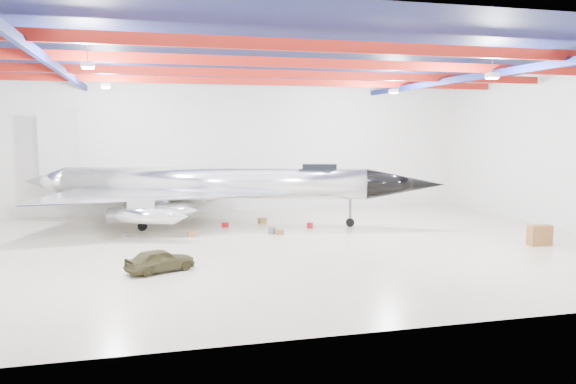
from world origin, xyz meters
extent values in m
plane|color=beige|center=(0.00, 0.00, 0.00)|extent=(40.00, 40.00, 0.00)
plane|color=silver|center=(0.00, 15.00, 5.50)|extent=(40.00, 0.00, 40.00)
plane|color=silver|center=(20.00, 0.00, 5.50)|extent=(0.00, 30.00, 30.00)
plane|color=#0A0F38|center=(0.00, 0.00, 11.00)|extent=(40.00, 40.00, 0.00)
cube|color=maroon|center=(0.00, -9.00, 10.40)|extent=(39.50, 0.25, 0.50)
cube|color=maroon|center=(0.00, -3.00, 10.40)|extent=(39.50, 0.25, 0.50)
cube|color=maroon|center=(0.00, 3.00, 10.40)|extent=(39.50, 0.25, 0.50)
cube|color=maroon|center=(0.00, 9.00, 10.40)|extent=(39.50, 0.25, 0.50)
cube|color=#0D1753|center=(-12.00, 0.00, 10.10)|extent=(0.25, 29.50, 0.40)
cube|color=#0D1753|center=(12.00, 0.00, 10.10)|extent=(0.25, 29.50, 0.40)
cube|color=silver|center=(-10.00, -6.00, 9.70)|extent=(0.55, 0.55, 0.25)
cube|color=silver|center=(10.00, -6.00, 9.70)|extent=(0.55, 0.55, 0.25)
cube|color=silver|center=(-10.00, 6.00, 9.70)|extent=(0.55, 0.55, 0.25)
cube|color=silver|center=(10.00, 6.00, 9.70)|extent=(0.55, 0.55, 0.25)
cylinder|color=silver|center=(-2.94, 8.16, 3.06)|extent=(21.40, 9.21, 2.19)
cone|color=black|center=(9.98, 3.70, 3.06)|extent=(5.89, 3.85, 2.19)
cone|color=silver|center=(-14.84, 12.27, 3.06)|extent=(3.82, 3.14, 2.19)
cube|color=silver|center=(-13.80, 11.91, 5.91)|extent=(2.94, 1.12, 4.92)
cube|color=black|center=(4.29, 5.66, 4.21)|extent=(2.56, 1.61, 0.55)
cylinder|color=silver|center=(-8.01, 3.55, 1.53)|extent=(4.25, 2.29, 0.98)
cylinder|color=silver|center=(-7.12, 6.13, 1.53)|extent=(4.25, 2.29, 0.98)
cylinder|color=silver|center=(-4.97, 12.34, 1.53)|extent=(4.25, 2.29, 0.98)
cylinder|color=silver|center=(-4.08, 14.92, 1.53)|extent=(4.25, 2.29, 0.98)
cylinder|color=#59595B|center=(6.36, 4.95, 0.98)|extent=(0.20, 0.20, 1.97)
cylinder|color=black|center=(6.36, 4.95, 0.31)|extent=(0.66, 0.43, 0.61)
cylinder|color=#59595B|center=(-7.97, 7.01, 0.98)|extent=(0.20, 0.20, 1.97)
cylinder|color=black|center=(-7.97, 7.01, 0.31)|extent=(0.66, 0.43, 0.61)
cylinder|color=#59595B|center=(-6.19, 12.18, 0.98)|extent=(0.20, 0.20, 1.97)
cylinder|color=black|center=(-6.19, 12.18, 0.31)|extent=(0.66, 0.43, 0.61)
imported|color=#3B371D|center=(-7.12, -4.77, 0.57)|extent=(3.63, 2.60, 1.15)
cube|color=brown|center=(15.01, -3.99, 0.61)|extent=(1.40, 0.79, 1.23)
cube|color=olive|center=(-4.86, 4.01, 0.20)|extent=(0.57, 0.46, 0.40)
cube|color=maroon|center=(-2.29, 6.98, 0.16)|extent=(0.56, 0.51, 0.32)
cylinder|color=#59595B|center=(0.38, 3.70, 0.22)|extent=(0.59, 0.59, 0.44)
cube|color=olive|center=(0.61, 7.99, 0.19)|extent=(0.64, 0.57, 0.38)
cube|color=#59595B|center=(-9.09, 5.03, 0.13)|extent=(0.36, 0.29, 0.25)
cylinder|color=maroon|center=(3.44, 5.14, 0.20)|extent=(0.51, 0.51, 0.39)
cube|color=olive|center=(0.81, 3.23, 0.18)|extent=(0.57, 0.50, 0.35)
camera|label=1|loc=(-7.73, -32.17, 6.87)|focal=35.00mm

